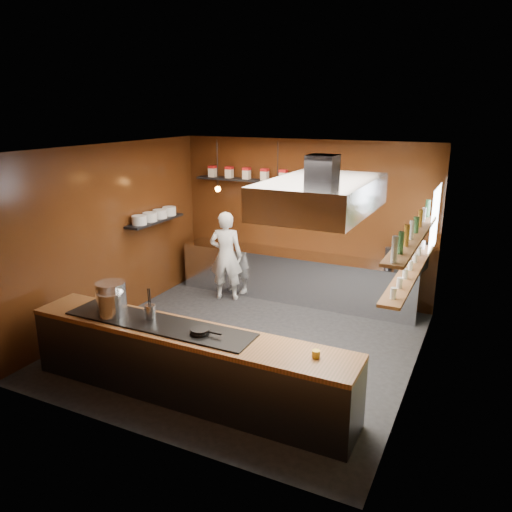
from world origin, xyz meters
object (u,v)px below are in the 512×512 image
Objects in this scene: stockpot_small at (111,304)px; chef at (226,256)px; espresso_machine at (412,256)px; extractor_hood at (321,195)px; stockpot_large at (111,296)px.

stockpot_small is 0.20× the size of chef.
espresso_machine reaches higher than stockpot_small.
extractor_hood is 3.62m from chef.
espresso_machine is 3.37m from chef.
extractor_hood is at bearing -97.69° from espresso_machine.
stockpot_small is 5.01m from espresso_machine.
espresso_machine is 0.26× the size of chef.
extractor_hood is at bearing 123.29° from chef.
chef reaches higher than espresso_machine.
stockpot_small is at bearing -119.91° from espresso_machine.
stockpot_large is 0.88× the size of espresso_machine.
stockpot_large is at bearing 72.07° from chef.
stockpot_small is (0.14, -0.17, -0.03)m from stockpot_large.
extractor_hood is 4.47× the size of espresso_machine.
stockpot_large is (-2.51, -1.11, -1.37)m from extractor_hood.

